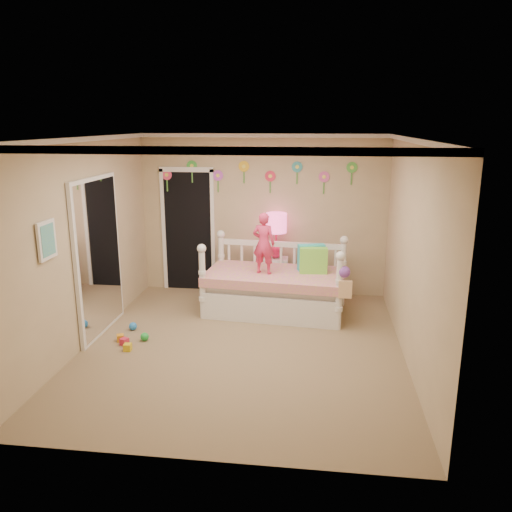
# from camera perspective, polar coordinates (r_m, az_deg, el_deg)

# --- Properties ---
(floor) EXTENTS (4.00, 4.50, 0.01)m
(floor) POSITION_cam_1_polar(r_m,az_deg,el_deg) (6.56, -1.55, -10.21)
(floor) COLOR #7F684C
(floor) RESTS_ON ground
(ceiling) EXTENTS (4.00, 4.50, 0.01)m
(ceiling) POSITION_cam_1_polar(r_m,az_deg,el_deg) (5.95, -1.72, 13.12)
(ceiling) COLOR white
(ceiling) RESTS_ON floor
(back_wall) EXTENTS (4.00, 0.01, 2.60)m
(back_wall) POSITION_cam_1_polar(r_m,az_deg,el_deg) (8.31, 0.75, 4.56)
(back_wall) COLOR tan
(back_wall) RESTS_ON floor
(left_wall) EXTENTS (0.01, 4.50, 2.60)m
(left_wall) POSITION_cam_1_polar(r_m,az_deg,el_deg) (6.73, -18.72, 1.34)
(left_wall) COLOR tan
(left_wall) RESTS_ON floor
(right_wall) EXTENTS (0.01, 4.50, 2.60)m
(right_wall) POSITION_cam_1_polar(r_m,az_deg,el_deg) (6.16, 17.10, 0.28)
(right_wall) COLOR tan
(right_wall) RESTS_ON floor
(crown_molding) EXTENTS (4.00, 4.50, 0.06)m
(crown_molding) POSITION_cam_1_polar(r_m,az_deg,el_deg) (5.95, -1.72, 12.83)
(crown_molding) COLOR white
(crown_molding) RESTS_ON ceiling
(daybed) EXTENTS (2.15, 1.29, 1.12)m
(daybed) POSITION_cam_1_polar(r_m,az_deg,el_deg) (7.57, 2.15, -2.25)
(daybed) COLOR white
(daybed) RESTS_ON floor
(pillow_turquoise) EXTENTS (0.42, 0.24, 0.40)m
(pillow_turquoise) POSITION_cam_1_polar(r_m,az_deg,el_deg) (7.62, 6.21, -0.17)
(pillow_turquoise) COLOR #2AD5BF
(pillow_turquoise) RESTS_ON daybed
(pillow_lime) EXTENTS (0.41, 0.18, 0.38)m
(pillow_lime) POSITION_cam_1_polar(r_m,az_deg,el_deg) (7.49, 6.45, -0.51)
(pillow_lime) COLOR #7BDD43
(pillow_lime) RESTS_ON daybed
(child) EXTENTS (0.36, 0.28, 0.90)m
(child) POSITION_cam_1_polar(r_m,az_deg,el_deg) (7.37, 0.87, 1.43)
(child) COLOR #E23360
(child) RESTS_ON daybed
(nightstand) EXTENTS (0.40, 0.31, 0.64)m
(nightstand) POSITION_cam_1_polar(r_m,az_deg,el_deg) (8.33, 2.23, -2.36)
(nightstand) COLOR white
(nightstand) RESTS_ON floor
(table_lamp) EXTENTS (0.33, 0.33, 0.73)m
(table_lamp) POSITION_cam_1_polar(r_m,az_deg,el_deg) (8.12, 2.28, 3.10)
(table_lamp) COLOR #DB1D4D
(table_lamp) RESTS_ON nightstand
(closet_doorway) EXTENTS (0.90, 0.04, 2.07)m
(closet_doorway) POSITION_cam_1_polar(r_m,az_deg,el_deg) (8.58, -7.61, 2.95)
(closet_doorway) COLOR black
(closet_doorway) RESTS_ON back_wall
(flower_decals) EXTENTS (3.40, 0.02, 0.50)m
(flower_decals) POSITION_cam_1_polar(r_m,az_deg,el_deg) (8.22, 0.12, 8.96)
(flower_decals) COLOR #B2668C
(flower_decals) RESTS_ON back_wall
(mirror_closet) EXTENTS (0.07, 1.30, 2.10)m
(mirror_closet) POSITION_cam_1_polar(r_m,az_deg,el_deg) (7.03, -17.22, -0.08)
(mirror_closet) COLOR white
(mirror_closet) RESTS_ON left_wall
(wall_picture) EXTENTS (0.05, 0.34, 0.42)m
(wall_picture) POSITION_cam_1_polar(r_m,az_deg,el_deg) (5.88, -22.40, 1.67)
(wall_picture) COLOR white
(wall_picture) RESTS_ON left_wall
(hanging_bag) EXTENTS (0.20, 0.16, 0.36)m
(hanging_bag) POSITION_cam_1_polar(r_m,az_deg,el_deg) (6.94, 9.81, -3.00)
(hanging_bag) COLOR beige
(hanging_bag) RESTS_ON daybed
(toy_scatter) EXTENTS (1.16, 1.48, 0.11)m
(toy_scatter) POSITION_cam_1_polar(r_m,az_deg,el_deg) (6.87, -15.14, -9.08)
(toy_scatter) COLOR #996666
(toy_scatter) RESTS_ON floor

